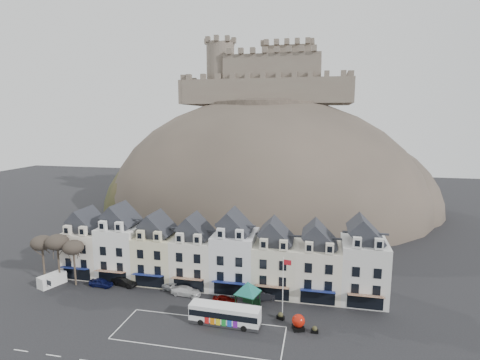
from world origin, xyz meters
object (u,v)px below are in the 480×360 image
(car_silver, at_px, (176,287))
(car_navy, at_px, (101,283))
(bus_shelter, at_px, (248,288))
(white_van, at_px, (52,280))
(car_white, at_px, (186,291))
(flagpole, at_px, (284,282))
(bus, at_px, (225,314))
(car_charcoal, at_px, (264,296))
(car_maroon, at_px, (225,300))
(car_black, at_px, (125,281))
(red_buoy, at_px, (298,322))

(car_silver, bearing_deg, car_navy, 114.28)
(bus_shelter, relative_size, car_silver, 1.36)
(white_van, distance_m, car_white, 23.33)
(flagpole, bearing_deg, car_white, 171.70)
(bus, xyz_separation_m, car_white, (-8.19, 6.97, -0.82))
(car_white, relative_size, car_charcoal, 1.13)
(car_silver, bearing_deg, white_van, 115.86)
(bus_shelter, xyz_separation_m, car_maroon, (-3.63, 0.51, -2.56))
(flagpole, bearing_deg, white_van, 178.72)
(white_van, distance_m, car_black, 12.23)
(red_buoy, height_order, white_van, red_buoy)
(car_navy, height_order, car_charcoal, car_charcoal)
(white_van, xyz_separation_m, car_navy, (8.32, 1.34, -0.29))
(red_buoy, height_order, car_silver, red_buoy)
(bus, bearing_deg, car_silver, 144.28)
(white_van, relative_size, car_maroon, 1.24)
(white_van, height_order, car_charcoal, white_van)
(car_white, bearing_deg, car_maroon, -98.07)
(bus, relative_size, car_navy, 2.44)
(bus, relative_size, car_black, 2.14)
(car_white, xyz_separation_m, car_charcoal, (12.45, 1.09, 0.00))
(car_navy, bearing_deg, car_silver, -82.09)
(white_van, xyz_separation_m, car_white, (23.28, 1.41, -0.28))
(car_navy, xyz_separation_m, car_charcoal, (27.40, 1.16, 0.02))
(flagpole, xyz_separation_m, white_van, (-38.94, 0.87, -3.81))
(car_black, bearing_deg, flagpole, -81.86)
(red_buoy, bearing_deg, car_charcoal, 127.81)
(bus, height_order, bus_shelter, bus_shelter)
(car_charcoal, bearing_deg, car_white, 70.63)
(car_black, xyz_separation_m, car_white, (11.31, -1.09, -0.05))
(car_navy, height_order, car_white, car_white)
(car_silver, height_order, car_charcoal, car_charcoal)
(car_silver, bearing_deg, flagpole, -81.62)
(flagpole, distance_m, car_navy, 30.97)
(bus, relative_size, white_van, 2.11)
(car_navy, relative_size, car_charcoal, 0.94)
(car_navy, height_order, car_maroon, car_navy)
(car_white, bearing_deg, car_charcoal, -81.27)
(car_maroon, bearing_deg, white_van, 89.93)
(white_van, relative_size, car_white, 0.96)
(car_black, bearing_deg, car_charcoal, -74.73)
(flagpole, relative_size, white_van, 1.80)
(flagpole, relative_size, car_white, 1.73)
(flagpole, height_order, car_white, flagpole)
(flagpole, bearing_deg, car_charcoal, 133.61)
(red_buoy, distance_m, car_silver, 21.46)
(red_buoy, xyz_separation_m, car_navy, (-33.04, 6.10, -0.40))
(car_maroon, bearing_deg, car_silver, 74.18)
(bus_shelter, relative_size, car_charcoal, 1.48)
(car_maroon, bearing_deg, car_black, 82.05)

